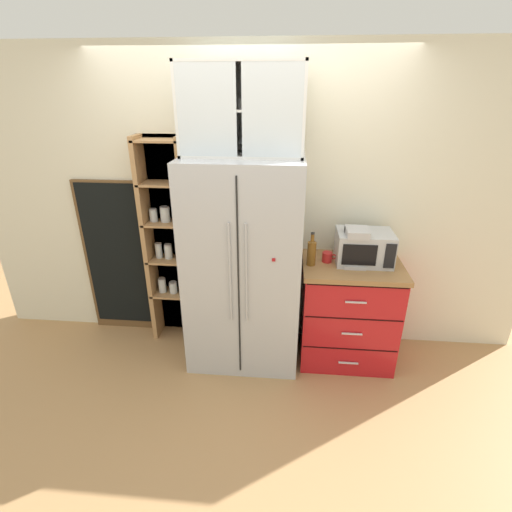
# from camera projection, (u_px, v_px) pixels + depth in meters

# --- Properties ---
(ground_plane) EXTENTS (10.57, 10.57, 0.00)m
(ground_plane) POSITION_uv_depth(u_px,v_px,m) (245.00, 353.00, 3.44)
(ground_plane) COLOR tan
(wall_back_cream) EXTENTS (4.88, 0.10, 2.55)m
(wall_back_cream) POSITION_uv_depth(u_px,v_px,m) (248.00, 205.00, 3.28)
(wall_back_cream) COLOR silver
(wall_back_cream) RESTS_ON ground
(refrigerator) EXTENTS (0.92, 0.67, 1.75)m
(refrigerator) POSITION_uv_depth(u_px,v_px,m) (244.00, 265.00, 3.10)
(refrigerator) COLOR #B7BABF
(refrigerator) RESTS_ON ground
(pantry_shelf_column) EXTENTS (0.44, 0.25, 1.87)m
(pantry_shelf_column) POSITION_uv_depth(u_px,v_px,m) (170.00, 242.00, 3.38)
(pantry_shelf_column) COLOR brown
(pantry_shelf_column) RESTS_ON ground
(counter_cabinet) EXTENTS (0.80, 0.59, 0.91)m
(counter_cabinet) POSITION_uv_depth(u_px,v_px,m) (347.00, 312.00, 3.24)
(counter_cabinet) COLOR red
(counter_cabinet) RESTS_ON ground
(microwave) EXTENTS (0.44, 0.33, 0.26)m
(microwave) POSITION_uv_depth(u_px,v_px,m) (364.00, 247.00, 3.04)
(microwave) COLOR #B7BABF
(microwave) RESTS_ON counter_cabinet
(coffee_maker) EXTENTS (0.17, 0.20, 0.31)m
(coffee_maker) POSITION_uv_depth(u_px,v_px,m) (355.00, 246.00, 3.00)
(coffee_maker) COLOR #B7B7BC
(coffee_maker) RESTS_ON counter_cabinet
(mug_red) EXTENTS (0.12, 0.08, 0.08)m
(mug_red) POSITION_uv_depth(u_px,v_px,m) (327.00, 257.00, 3.08)
(mug_red) COLOR red
(mug_red) RESTS_ON counter_cabinet
(bottle_amber) EXTENTS (0.07, 0.07, 0.28)m
(bottle_amber) POSITION_uv_depth(u_px,v_px,m) (312.00, 251.00, 3.00)
(bottle_amber) COLOR brown
(bottle_amber) RESTS_ON counter_cabinet
(bottle_clear) EXTENTS (0.06, 0.06, 0.25)m
(bottle_clear) POSITION_uv_depth(u_px,v_px,m) (354.00, 250.00, 3.04)
(bottle_clear) COLOR silver
(bottle_clear) RESTS_ON counter_cabinet
(upper_cabinet) EXTENTS (0.88, 0.32, 0.63)m
(upper_cabinet) POSITION_uv_depth(u_px,v_px,m) (242.00, 110.00, 2.66)
(upper_cabinet) COLOR silver
(upper_cabinet) RESTS_ON refrigerator
(chalkboard_menu) EXTENTS (0.60, 0.04, 1.49)m
(chalkboard_menu) POSITION_uv_depth(u_px,v_px,m) (117.00, 259.00, 3.53)
(chalkboard_menu) COLOR brown
(chalkboard_menu) RESTS_ON ground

